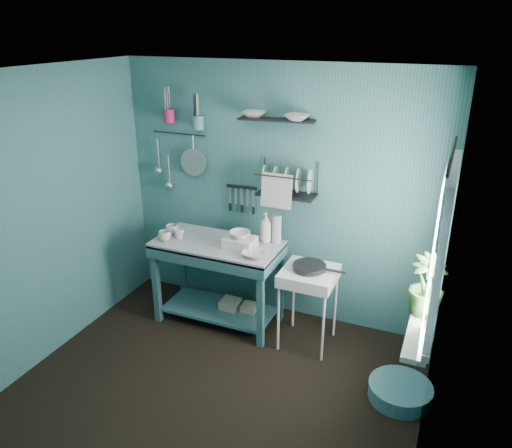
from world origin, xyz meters
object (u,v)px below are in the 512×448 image
at_px(colander, 193,162).
at_px(floor_basin, 400,391).
at_px(water_bottle, 277,229).
at_px(storage_tin_small, 250,313).
at_px(mug_mid, 179,234).
at_px(utensil_cup_magenta, 169,116).
at_px(work_counter, 218,282).
at_px(frying_pan, 309,266).
at_px(utensil_cup_teal, 198,123).
at_px(wash_tub, 240,243).
at_px(soap_bottle, 266,227).
at_px(mug_left, 165,236).
at_px(mug_right, 172,230).
at_px(storage_tin_large, 230,310).
at_px(potted_plant, 427,286).
at_px(hotplate_stand, 308,307).
at_px(dish_rack, 287,179).

xyz_separation_m(colander, floor_basin, (2.31, -0.86, -1.43)).
xyz_separation_m(water_bottle, storage_tin_small, (-0.22, -0.14, -0.90)).
bearing_deg(storage_tin_small, water_bottle, 32.47).
xyz_separation_m(mug_mid, utensil_cup_magenta, (-0.31, 0.43, 1.05)).
relative_size(work_counter, frying_pan, 4.04).
height_order(mug_mid, storage_tin_small, mug_mid).
bearing_deg(mug_mid, colander, 99.01).
xyz_separation_m(mug_mid, floor_basin, (2.23, -0.40, -0.84)).
distance_m(mug_mid, utensil_cup_teal, 1.09).
bearing_deg(wash_tub, soap_bottle, 52.31).
bearing_deg(mug_left, utensil_cup_teal, 77.29).
relative_size(mug_right, floor_basin, 0.24).
bearing_deg(storage_tin_large, storage_tin_small, 8.53).
relative_size(frying_pan, storage_tin_small, 1.50).
height_order(soap_bottle, potted_plant, potted_plant).
distance_m(hotplate_stand, utensil_cup_teal, 2.04).
distance_m(soap_bottle, floor_basin, 1.84).
bearing_deg(potted_plant, frying_pan, 155.42).
height_order(mug_right, storage_tin_large, mug_right).
relative_size(mug_mid, potted_plant, 0.22).
relative_size(utensil_cup_magenta, storage_tin_small, 0.65).
bearing_deg(utensil_cup_magenta, floor_basin, -18.05).
height_order(hotplate_stand, utensil_cup_teal, utensil_cup_teal).
distance_m(water_bottle, utensil_cup_magenta, 1.55).
bearing_deg(utensil_cup_teal, mug_mid, -92.60).
xyz_separation_m(water_bottle, frying_pan, (0.41, -0.24, -0.20)).
xyz_separation_m(mug_mid, colander, (-0.07, 0.46, 0.59)).
bearing_deg(dish_rack, hotplate_stand, -42.21).
xyz_separation_m(utensil_cup_magenta, floor_basin, (2.54, -0.83, -1.89)).
bearing_deg(water_bottle, mug_mid, -162.72).
xyz_separation_m(mug_mid, wash_tub, (0.63, 0.04, 0.00)).
height_order(mug_right, dish_rack, dish_rack).
distance_m(wash_tub, utensil_cup_magenta, 1.46).
bearing_deg(utensil_cup_magenta, soap_bottle, -8.73).
xyz_separation_m(potted_plant, storage_tin_large, (-1.84, 0.53, -0.95)).
distance_m(wash_tub, frying_pan, 0.69).
distance_m(wash_tub, colander, 1.01).
distance_m(mug_right, soap_bottle, 0.95).
distance_m(dish_rack, utensil_cup_magenta, 1.35).
relative_size(storage_tin_large, storage_tin_small, 1.10).
height_order(mug_right, utensil_cup_magenta, utensil_cup_magenta).
height_order(frying_pan, colander, colander).
bearing_deg(floor_basin, wash_tub, 164.72).
bearing_deg(hotplate_stand, dish_rack, 141.45).
distance_m(frying_pan, floor_basin, 1.26).
bearing_deg(potted_plant, utensil_cup_magenta, 161.98).
height_order(wash_tub, utensil_cup_magenta, utensil_cup_magenta).
relative_size(soap_bottle, frying_pan, 1.00).
distance_m(mug_mid, colander, 0.75).
bearing_deg(storage_tin_large, potted_plant, -16.19).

